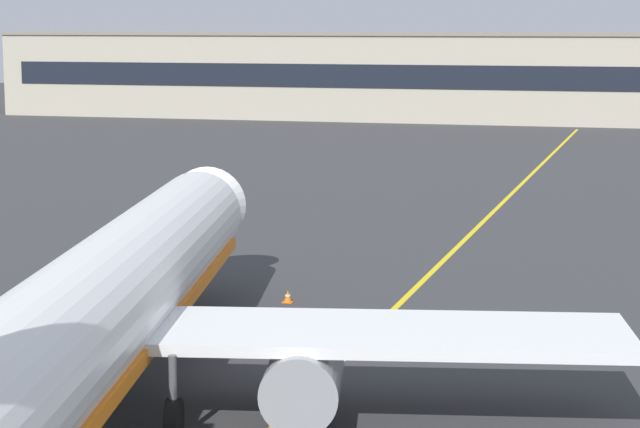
% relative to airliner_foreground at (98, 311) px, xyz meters
% --- Properties ---
extents(taxiway_centreline, '(5.98, 179.92, 0.01)m').
position_rel_airliner_foreground_xyz_m(taxiway_centreline, '(5.83, 17.39, -3.37)').
color(taxiway_centreline, yellow).
rests_on(taxiway_centreline, ground).
extents(airliner_foreground, '(32.33, 41.27, 11.65)m').
position_rel_airliner_foreground_xyz_m(airliner_foreground, '(0.00, 0.00, 0.00)').
color(airliner_foreground, white).
rests_on(airliner_foreground, ground).
extents(safety_cone_by_nose_gear, '(0.44, 0.44, 0.55)m').
position_rel_airliner_foreground_xyz_m(safety_cone_by_nose_gear, '(1.12, 16.49, -3.11)').
color(safety_cone_by_nose_gear, orange).
rests_on(safety_cone_by_nose_gear, ground).
extents(terminal_building, '(130.71, 12.40, 10.75)m').
position_rel_airliner_foreground_xyz_m(terminal_building, '(0.55, 116.27, 2.01)').
color(terminal_building, '#B2A893').
rests_on(terminal_building, ground).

